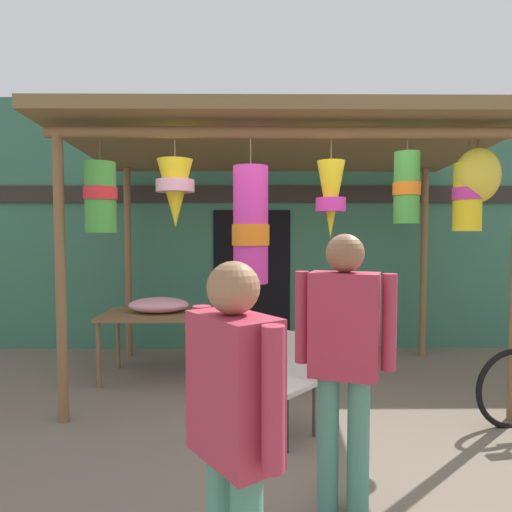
% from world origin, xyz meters
% --- Properties ---
extents(ground_plane, '(30.00, 30.00, 0.00)m').
position_xyz_m(ground_plane, '(0.00, 0.00, 0.00)').
color(ground_plane, '#756656').
extents(shop_facade, '(11.85, 0.29, 3.58)m').
position_xyz_m(shop_facade, '(-0.00, 2.68, 1.79)').
color(shop_facade, '#387056').
rests_on(shop_facade, ground_plane).
extents(market_stall_canopy, '(4.51, 2.63, 2.80)m').
position_xyz_m(market_stall_canopy, '(0.12, 0.89, 2.46)').
color(market_stall_canopy, brown).
rests_on(market_stall_canopy, ground_plane).
extents(display_table, '(1.16, 0.80, 0.76)m').
position_xyz_m(display_table, '(-1.35, 1.27, 0.67)').
color(display_table, brown).
rests_on(display_table, ground_plane).
extents(flower_heap_on_table, '(0.69, 0.48, 0.17)m').
position_xyz_m(flower_heap_on_table, '(-1.29, 1.27, 0.84)').
color(flower_heap_on_table, pink).
rests_on(flower_heap_on_table, display_table).
extents(folding_chair, '(0.56, 0.56, 0.84)m').
position_xyz_m(folding_chair, '(0.09, -0.22, 0.50)').
color(folding_chair, beige).
rests_on(folding_chair, ground_plane).
extents(wicker_basket_by_table, '(0.55, 0.55, 0.21)m').
position_xyz_m(wicker_basket_by_table, '(-0.18, 0.79, 0.11)').
color(wicker_basket_by_table, brown).
rests_on(wicker_basket_by_table, ground_plane).
extents(vendor_in_orange, '(0.57, 0.34, 1.67)m').
position_xyz_m(vendor_in_orange, '(0.33, -1.25, 0.99)').
color(vendor_in_orange, '#4C8E7A').
rests_on(vendor_in_orange, ground_plane).
extents(customer_foreground, '(0.41, 0.50, 1.57)m').
position_xyz_m(customer_foreground, '(-0.29, -2.11, 0.92)').
color(customer_foreground, '#4C8E7A').
rests_on(customer_foreground, ground_plane).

